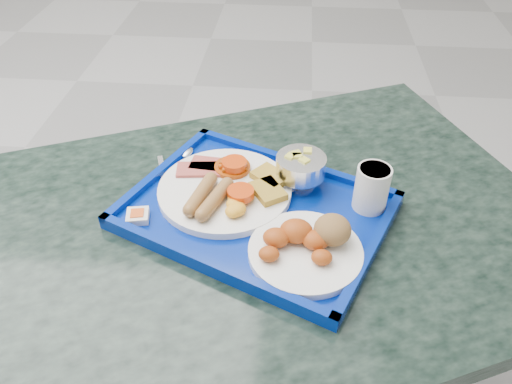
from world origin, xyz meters
TOP-DOWN VIEW (x-y plane):
  - table at (1.16, -0.51)m, footprint 1.34×1.14m
  - tray at (1.18, -0.49)m, footprint 0.54×0.48m
  - main_plate at (1.12, -0.45)m, footprint 0.25×0.25m
  - bread_plate at (1.27, -0.58)m, footprint 0.19×0.19m
  - fruit_bowl at (1.26, -0.41)m, footprint 0.09×0.09m
  - juice_cup at (1.38, -0.46)m, footprint 0.06×0.06m
  - spoon at (1.01, -0.35)m, footprint 0.08×0.17m
  - knife at (0.98, -0.40)m, footprint 0.07×0.15m
  - jam_packet at (0.98, -0.53)m, footprint 0.04×0.04m

SIDE VIEW (x-z plane):
  - table at x=1.16m, z-range 0.17..0.88m
  - tray at x=1.18m, z-range 0.70..0.73m
  - knife at x=0.98m, z-range 0.72..0.72m
  - spoon at x=1.01m, z-range 0.72..0.73m
  - jam_packet at x=0.98m, z-range 0.72..0.73m
  - main_plate at x=1.12m, z-range 0.71..0.75m
  - bread_plate at x=1.27m, z-range 0.71..0.77m
  - fruit_bowl at x=1.26m, z-range 0.73..0.79m
  - juice_cup at x=1.38m, z-range 0.72..0.81m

